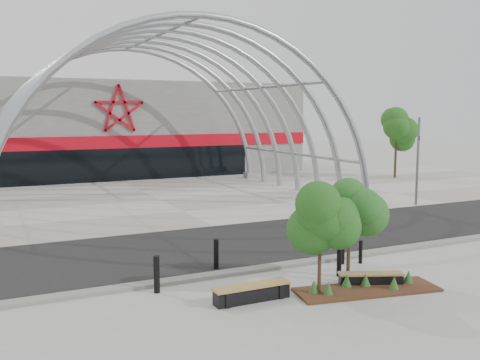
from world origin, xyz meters
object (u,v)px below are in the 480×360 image
Objects in this scene: signal_pole at (418,160)px; street_tree_0 at (320,213)px; street_tree_1 at (350,204)px; bench_1 at (371,279)px; bench_0 at (252,293)px; bollard_2 at (339,261)px.

signal_pole reaches higher than street_tree_0.
bench_1 is at bearing -59.07° from street_tree_1.
bench_0 is (-15.95, -10.12, -2.45)m from signal_pole.
bollard_2 is (-0.30, 1.26, 0.30)m from bench_1.
street_tree_0 is 3.09m from bench_0.
signal_pole is 1.45× the size of street_tree_1.
street_tree_0 reaches higher than bench_1.
bollard_2 reaches higher than bench_0.
street_tree_1 is 2.14m from bollard_2.
signal_pole is 5.11× the size of bollard_2.
signal_pole reaches higher than bollard_2.
signal_pole is 2.19× the size of bench_0.
bench_0 is 1.16× the size of bench_1.
street_tree_0 is 3.45× the size of bollard_2.
bollard_2 is at bearing -142.90° from signal_pole.
bollard_2 is at bearing 103.47° from bench_1.
bollard_2 is (3.70, 0.86, 0.26)m from bench_0.
bench_1 is (-11.95, -10.52, -2.49)m from signal_pole.
street_tree_0 is 1.48× the size of bench_0.
signal_pole is 2.53× the size of bench_1.
bench_1 is 2.02× the size of bollard_2.
street_tree_1 is 3.53× the size of bollard_2.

